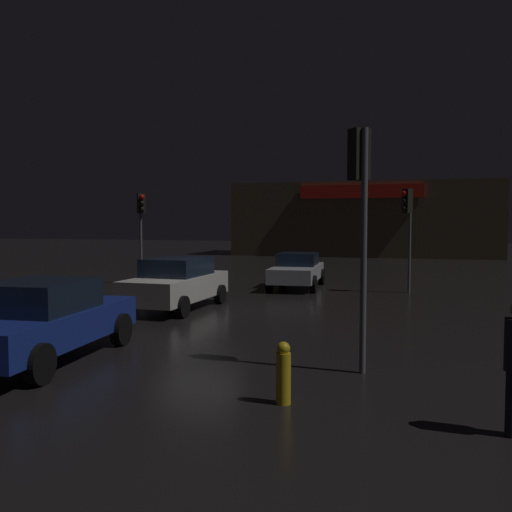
# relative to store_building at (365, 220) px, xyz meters

# --- Properties ---
(ground_plane) EXTENTS (120.00, 120.00, 0.00)m
(ground_plane) POSITION_rel_store_building_xyz_m (-2.22, -30.31, -2.87)
(ground_plane) COLOR black
(store_building) EXTENTS (20.36, 7.50, 5.74)m
(store_building) POSITION_rel_store_building_xyz_m (0.00, 0.00, 0.00)
(store_building) COLOR brown
(store_building) RESTS_ON ground
(traffic_signal_opposite) EXTENTS (0.42, 0.42, 4.31)m
(traffic_signal_opposite) POSITION_rel_store_building_xyz_m (3.03, -35.71, 0.38)
(traffic_signal_opposite) COLOR #595B60
(traffic_signal_opposite) RESTS_ON ground
(traffic_signal_cross_left) EXTENTS (0.42, 0.42, 3.91)m
(traffic_signal_cross_left) POSITION_rel_store_building_xyz_m (3.68, -24.12, 0.12)
(traffic_signal_cross_left) COLOR #595B60
(traffic_signal_cross_left) RESTS_ON ground
(traffic_signal_cross_right) EXTENTS (0.41, 0.43, 3.91)m
(traffic_signal_cross_right) POSITION_rel_store_building_xyz_m (-7.27, -24.21, 0.09)
(traffic_signal_cross_right) COLOR #595B60
(traffic_signal_cross_right) RESTS_ON ground
(car_near) EXTENTS (2.07, 4.42, 1.57)m
(car_near) POSITION_rel_store_building_xyz_m (-3.08, -29.95, -2.07)
(car_near) COLOR silver
(car_near) RESTS_ON ground
(car_far) EXTENTS (2.10, 4.51, 1.41)m
(car_far) POSITION_rel_store_building_xyz_m (-0.63, -23.50, -2.15)
(car_far) COLOR #B7B7BF
(car_far) RESTS_ON ground
(car_crossing) EXTENTS (2.31, 4.70, 1.55)m
(car_crossing) POSITION_rel_store_building_xyz_m (-2.93, -36.59, -2.08)
(car_crossing) COLOR navy
(car_crossing) RESTS_ON ground
(fire_hydrant) EXTENTS (0.22, 0.22, 0.93)m
(fire_hydrant) POSITION_rel_store_building_xyz_m (2.16, -37.82, -2.41)
(fire_hydrant) COLOR gold
(fire_hydrant) RESTS_ON ground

